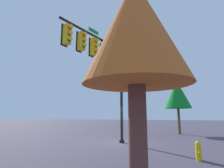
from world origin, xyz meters
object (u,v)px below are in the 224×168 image
Objects in this scene: tree_mid at (135,31)px; signal_pole_assembly at (105,60)px; tree_near at (177,94)px; fire_hydrant at (198,151)px.

signal_pole_assembly is at bearing -155.84° from tree_mid.
tree_mid is at bearing -8.16° from tree_near.
tree_mid is (4.56, -2.02, 3.66)m from fire_hydrant.
tree_near is at bearing 150.17° from signal_pole_assembly.
fire_hydrant is 11.87m from tree_near.
tree_near is at bearing 178.75° from fire_hydrant.
tree_mid is at bearing 24.16° from signal_pole_assembly.
tree_near is (-11.26, 0.25, 3.74)m from fire_hydrant.
tree_mid is (15.82, -2.27, -0.08)m from tree_near.
signal_pole_assembly reaches higher than tree_near.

